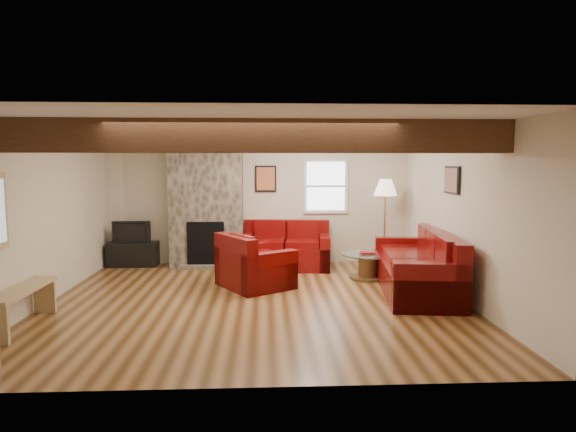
# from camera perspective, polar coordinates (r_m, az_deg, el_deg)

# --- Properties ---
(room) EXTENTS (8.00, 8.00, 8.00)m
(room) POSITION_cam_1_polar(r_m,az_deg,el_deg) (6.91, -3.87, 0.01)
(room) COLOR #503315
(room) RESTS_ON ground
(floor) EXTENTS (6.00, 6.00, 0.00)m
(floor) POSITION_cam_1_polar(r_m,az_deg,el_deg) (7.15, -3.80, -9.99)
(floor) COLOR #503315
(floor) RESTS_ON ground
(oak_beam) EXTENTS (6.00, 0.36, 0.38)m
(oak_beam) POSITION_cam_1_polar(r_m,az_deg,el_deg) (5.63, -4.21, 9.41)
(oak_beam) COLOR #361D10
(oak_beam) RESTS_ON room
(chimney_breast) EXTENTS (1.40, 0.67, 2.50)m
(chimney_breast) POSITION_cam_1_polar(r_m,az_deg,el_deg) (9.46, -9.63, 1.42)
(chimney_breast) COLOR #3A352D
(chimney_breast) RESTS_ON floor
(back_window) EXTENTS (0.90, 0.08, 1.10)m
(back_window) POSITION_cam_1_polar(r_m,az_deg,el_deg) (9.67, 4.49, 3.55)
(back_window) COLOR silver
(back_window) RESTS_ON room
(ceiling_dome) EXTENTS (0.40, 0.40, 0.18)m
(ceiling_dome) POSITION_cam_1_polar(r_m,az_deg,el_deg) (7.82, 2.90, 9.46)
(ceiling_dome) COLOR white
(ceiling_dome) RESTS_ON room
(artwork_back) EXTENTS (0.42, 0.06, 0.52)m
(artwork_back) POSITION_cam_1_polar(r_m,az_deg,el_deg) (9.58, -2.66, 4.44)
(artwork_back) COLOR black
(artwork_back) RESTS_ON room
(artwork_right) EXTENTS (0.06, 0.55, 0.42)m
(artwork_right) POSITION_cam_1_polar(r_m,az_deg,el_deg) (7.71, 18.79, 4.06)
(artwork_right) COLOR black
(artwork_right) RESTS_ON room
(sofa_three) EXTENTS (1.31, 2.54, 0.94)m
(sofa_three) POSITION_cam_1_polar(r_m,az_deg,el_deg) (7.79, 14.88, -5.28)
(sofa_three) COLOR #4E0506
(sofa_three) RESTS_ON floor
(loveseat) EXTENTS (1.77, 1.13, 0.89)m
(loveseat) POSITION_cam_1_polar(r_m,az_deg,el_deg) (9.24, -0.28, -3.45)
(loveseat) COLOR #4E0506
(loveseat) RESTS_ON floor
(armchair_red) EXTENTS (1.37, 1.41, 0.87)m
(armchair_red) POSITION_cam_1_polar(r_m,az_deg,el_deg) (7.85, -3.89, -5.27)
(armchair_red) COLOR #4E0506
(armchair_red) RESTS_ON floor
(coffee_table) EXTENTS (0.91, 0.91, 0.47)m
(coffee_table) POSITION_cam_1_polar(r_m,az_deg,el_deg) (8.52, 9.41, -5.88)
(coffee_table) COLOR #4C3318
(coffee_table) RESTS_ON floor
(tv_cabinet) EXTENTS (0.95, 0.38, 0.47)m
(tv_cabinet) POSITION_cam_1_polar(r_m,az_deg,el_deg) (9.91, -17.87, -4.31)
(tv_cabinet) COLOR black
(tv_cabinet) RESTS_ON floor
(television) EXTENTS (0.73, 0.10, 0.42)m
(television) POSITION_cam_1_polar(r_m,az_deg,el_deg) (9.84, -17.96, -1.75)
(television) COLOR black
(television) RESTS_ON tv_cabinet
(floor_lamp) EXTENTS (0.44, 0.44, 1.71)m
(floor_lamp) POSITION_cam_1_polar(r_m,az_deg,el_deg) (9.26, 11.47, 2.77)
(floor_lamp) COLOR #B2854A
(floor_lamp) RESTS_ON floor
(pine_bench) EXTENTS (0.30, 1.30, 0.49)m
(pine_bench) POSITION_cam_1_polar(r_m,az_deg,el_deg) (6.80, -28.95, -9.50)
(pine_bench) COLOR tan
(pine_bench) RESTS_ON floor
(coal_bucket) EXTENTS (0.30, 0.30, 0.28)m
(coal_bucket) POSITION_cam_1_polar(r_m,az_deg,el_deg) (9.05, -6.87, -5.66)
(coal_bucket) COLOR gray
(coal_bucket) RESTS_ON floor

